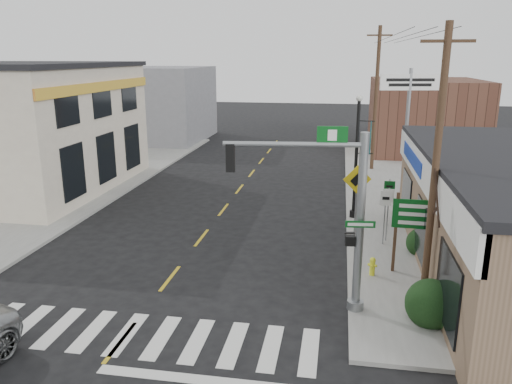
% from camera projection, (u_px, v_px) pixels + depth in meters
% --- Properties ---
extents(ground, '(140.00, 140.00, 0.00)m').
position_uv_depth(ground, '(120.00, 342.00, 13.28)').
color(ground, black).
rests_on(ground, ground).
extents(sidewalk_right, '(6.00, 38.00, 0.13)m').
position_uv_depth(sidewalk_right, '(409.00, 212.00, 24.18)').
color(sidewalk_right, gray).
rests_on(sidewalk_right, ground).
extents(sidewalk_left, '(6.00, 38.00, 0.13)m').
position_uv_depth(sidewalk_left, '(66.00, 195.00, 27.07)').
color(sidewalk_left, gray).
rests_on(sidewalk_left, ground).
extents(center_line, '(0.12, 56.00, 0.01)m').
position_uv_depth(center_line, '(202.00, 238.00, 20.89)').
color(center_line, gold).
rests_on(center_line, ground).
extents(crosswalk, '(11.00, 2.20, 0.01)m').
position_uv_depth(crosswalk, '(127.00, 334.00, 13.66)').
color(crosswalk, silver).
rests_on(crosswalk, ground).
extents(left_building, '(12.00, 12.00, 6.80)m').
position_uv_depth(left_building, '(3.00, 129.00, 27.79)').
color(left_building, beige).
rests_on(left_building, ground).
extents(bldg_distant_right, '(8.00, 10.00, 5.60)m').
position_uv_depth(bldg_distant_right, '(424.00, 116.00, 39.14)').
color(bldg_distant_right, brown).
rests_on(bldg_distant_right, ground).
extents(bldg_distant_left, '(9.00, 10.00, 6.40)m').
position_uv_depth(bldg_distant_left, '(154.00, 104.00, 44.63)').
color(bldg_distant_left, gray).
rests_on(bldg_distant_left, ground).
extents(traffic_signal_pole, '(4.27, 0.36, 5.41)m').
position_uv_depth(traffic_signal_pole, '(338.00, 203.00, 14.02)').
color(traffic_signal_pole, gray).
rests_on(traffic_signal_pole, sidewalk_right).
extents(guide_sign, '(1.61, 0.14, 2.83)m').
position_uv_depth(guide_sign, '(416.00, 222.00, 16.76)').
color(guide_sign, '#493322').
rests_on(guide_sign, sidewalk_right).
extents(fire_hydrant, '(0.20, 0.20, 0.64)m').
position_uv_depth(fire_hydrant, '(372.00, 265.00, 16.95)').
color(fire_hydrant, yellow).
rests_on(fire_hydrant, sidewalk_right).
extents(ped_crossing_sign, '(1.17, 0.08, 3.02)m').
position_uv_depth(ped_crossing_sign, '(357.00, 189.00, 20.17)').
color(ped_crossing_sign, gray).
rests_on(ped_crossing_sign, sidewalk_right).
extents(lamp_post, '(0.73, 0.57, 5.59)m').
position_uv_depth(lamp_post, '(358.00, 148.00, 22.30)').
color(lamp_post, black).
rests_on(lamp_post, sidewalk_right).
extents(dance_center_sign, '(3.12, 0.19, 6.62)m').
position_uv_depth(dance_center_sign, '(409.00, 100.00, 26.02)').
color(dance_center_sign, gray).
rests_on(dance_center_sign, sidewalk_right).
extents(bare_tree, '(2.41, 2.41, 4.82)m').
position_uv_depth(bare_tree, '(463.00, 184.00, 13.85)').
color(bare_tree, black).
rests_on(bare_tree, sidewalk_right).
extents(shrub_front, '(1.42, 1.42, 1.07)m').
position_uv_depth(shrub_front, '(431.00, 304.00, 13.93)').
color(shrub_front, '#1B3714').
rests_on(shrub_front, sidewalk_right).
extents(shrub_back, '(1.10, 1.10, 0.83)m').
position_uv_depth(shrub_back, '(421.00, 243.00, 18.83)').
color(shrub_back, black).
rests_on(shrub_back, sidewalk_right).
extents(utility_pole_near, '(1.42, 0.21, 8.15)m').
position_uv_depth(utility_pole_near, '(436.00, 166.00, 14.31)').
color(utility_pole_near, '#493324').
rests_on(utility_pole_near, sidewalk_right).
extents(utility_pole_far, '(1.57, 0.24, 9.05)m').
position_uv_depth(utility_pole_far, '(376.00, 98.00, 31.84)').
color(utility_pole_far, '#3C2D1D').
rests_on(utility_pole_far, sidewalk_right).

